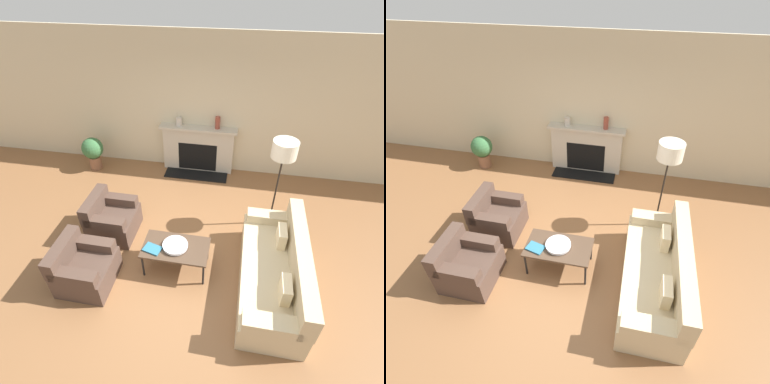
% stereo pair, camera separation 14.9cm
% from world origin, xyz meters
% --- Properties ---
extents(ground_plane, '(18.00, 18.00, 0.00)m').
position_xyz_m(ground_plane, '(0.00, 0.00, 0.00)').
color(ground_plane, brown).
extents(wall_back, '(18.00, 0.06, 2.90)m').
position_xyz_m(wall_back, '(0.00, 3.02, 1.45)').
color(wall_back, beige).
rests_on(wall_back, ground_plane).
extents(fireplace, '(1.67, 0.59, 1.05)m').
position_xyz_m(fireplace, '(-0.12, 2.87, 0.51)').
color(fireplace, beige).
rests_on(fireplace, ground_plane).
extents(couch, '(0.86, 2.07, 0.89)m').
position_xyz_m(couch, '(1.48, -0.05, 0.33)').
color(couch, '#CCB78E').
rests_on(couch, ground_plane).
extents(armchair_near, '(0.76, 0.78, 0.75)m').
position_xyz_m(armchair_near, '(-1.27, -0.44, 0.29)').
color(armchair_near, '#4C382D').
rests_on(armchair_near, ground_plane).
extents(armchair_far, '(0.76, 0.78, 0.75)m').
position_xyz_m(armchair_far, '(-1.27, 0.61, 0.29)').
color(armchair_far, '#4C382D').
rests_on(armchair_far, ground_plane).
extents(coffee_table, '(1.00, 0.57, 0.46)m').
position_xyz_m(coffee_table, '(0.01, 0.04, 0.42)').
color(coffee_table, '#4C3828').
rests_on(coffee_table, ground_plane).
extents(bowl, '(0.38, 0.38, 0.05)m').
position_xyz_m(bowl, '(0.00, 0.05, 0.49)').
color(bowl, silver).
rests_on(bowl, coffee_table).
extents(book, '(0.29, 0.24, 0.02)m').
position_xyz_m(book, '(-0.32, -0.06, 0.47)').
color(book, teal).
rests_on(book, coffee_table).
extents(floor_lamp, '(0.40, 0.40, 1.69)m').
position_xyz_m(floor_lamp, '(1.48, 1.34, 1.43)').
color(floor_lamp, black).
rests_on(floor_lamp, ground_plane).
extents(mantel_vase_left, '(0.13, 0.13, 0.18)m').
position_xyz_m(mantel_vase_left, '(-0.54, 2.89, 1.14)').
color(mantel_vase_left, beige).
rests_on(mantel_vase_left, fireplace).
extents(mantel_vase_center_left, '(0.10, 0.10, 0.26)m').
position_xyz_m(mantel_vase_center_left, '(0.28, 2.89, 1.18)').
color(mantel_vase_center_left, brown).
rests_on(mantel_vase_center_left, fireplace).
extents(potted_plant, '(0.47, 0.47, 0.76)m').
position_xyz_m(potted_plant, '(-2.46, 2.49, 0.45)').
color(potted_plant, brown).
rests_on(potted_plant, ground_plane).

